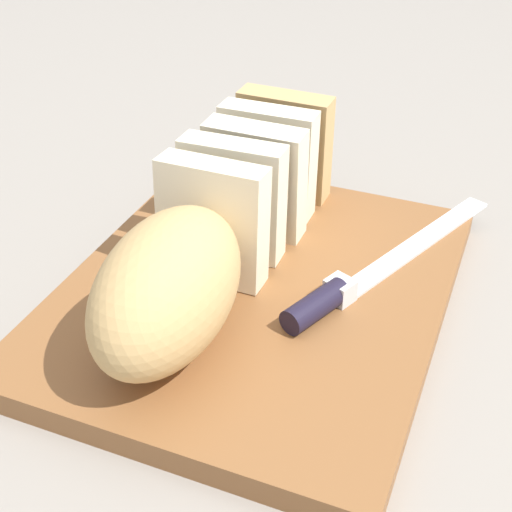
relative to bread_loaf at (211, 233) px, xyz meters
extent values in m
plane|color=gray|center=(0.02, -0.03, -0.08)|extent=(3.00, 3.00, 0.00)
cube|color=brown|center=(0.02, -0.03, -0.07)|extent=(0.40, 0.33, 0.02)
ellipsoid|color=tan|center=(-0.08, -0.01, 0.00)|extent=(0.18, 0.11, 0.11)
cube|color=beige|center=(0.02, 0.01, 0.00)|extent=(0.04, 0.10, 0.11)
cube|color=beige|center=(0.06, 0.01, 0.00)|extent=(0.04, 0.10, 0.11)
cube|color=beige|center=(0.10, 0.00, 0.00)|extent=(0.03, 0.09, 0.11)
cube|color=beige|center=(0.14, 0.01, 0.00)|extent=(0.04, 0.10, 0.11)
cube|color=tan|center=(0.18, 0.01, 0.00)|extent=(0.03, 0.09, 0.11)
cube|color=silver|center=(0.13, -0.15, -0.05)|extent=(0.22, 0.10, 0.00)
cylinder|color=black|center=(-0.01, -0.10, -0.04)|extent=(0.07, 0.04, 0.02)
cube|color=silver|center=(0.02, -0.11, -0.04)|extent=(0.03, 0.03, 0.02)
sphere|color=tan|center=(0.03, -0.01, -0.05)|extent=(0.01, 0.01, 0.01)
sphere|color=tan|center=(0.02, -0.01, -0.05)|extent=(0.01, 0.01, 0.01)
sphere|color=tan|center=(-0.01, 0.00, -0.05)|extent=(0.00, 0.00, 0.00)
camera|label=1|loc=(-0.45, -0.24, 0.33)|focal=51.22mm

